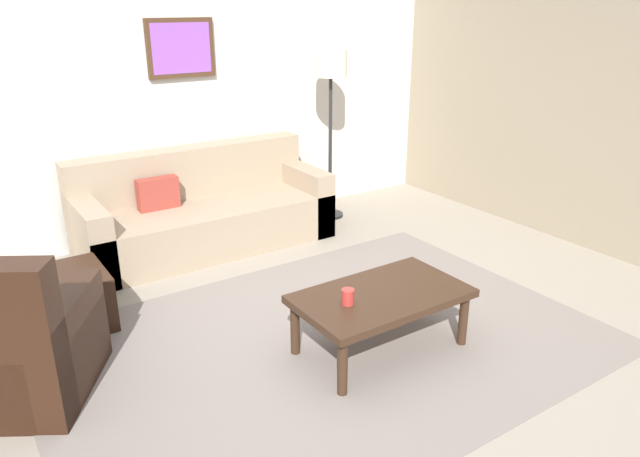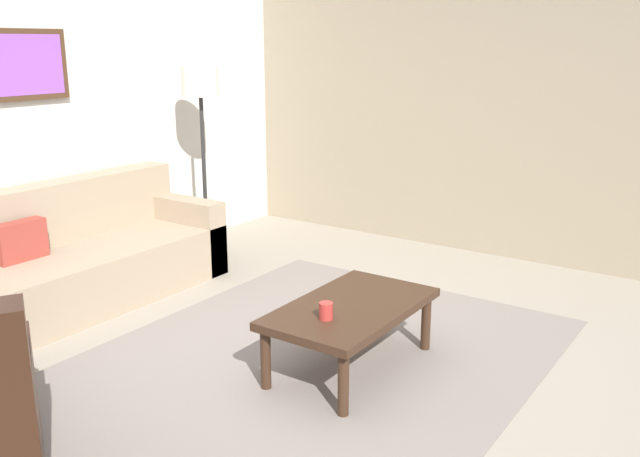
% 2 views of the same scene
% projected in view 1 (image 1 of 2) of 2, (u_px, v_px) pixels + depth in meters
% --- Properties ---
extents(ground_plane, '(8.00, 8.00, 0.00)m').
position_uv_depth(ground_plane, '(326.00, 343.00, 3.99)').
color(ground_plane, gray).
extents(rear_partition, '(6.00, 0.12, 2.80)m').
position_uv_depth(rear_partition, '(168.00, 87.00, 5.51)').
color(rear_partition, silver).
rests_on(rear_partition, ground_plane).
extents(stone_feature_panel, '(0.12, 5.20, 2.80)m').
position_uv_depth(stone_feature_panel, '(618.00, 95.00, 5.05)').
color(stone_feature_panel, gray).
rests_on(stone_feature_panel, ground_plane).
extents(area_rug, '(3.59, 2.53, 0.01)m').
position_uv_depth(area_rug, '(326.00, 343.00, 3.99)').
color(area_rug, gray).
rests_on(area_rug, ground_plane).
extents(couch_main, '(2.27, 0.89, 0.88)m').
position_uv_depth(couch_main, '(202.00, 213.00, 5.54)').
color(couch_main, gray).
rests_on(couch_main, ground_plane).
extents(armchair_leather, '(1.10, 1.10, 0.95)m').
position_uv_depth(armchair_leather, '(8.00, 353.00, 3.32)').
color(armchair_leather, black).
rests_on(armchair_leather, ground_plane).
extents(ottoman, '(0.56, 0.56, 0.40)m').
position_uv_depth(ottoman, '(65.00, 301.00, 4.13)').
color(ottoman, black).
rests_on(ottoman, ground_plane).
extents(coffee_table, '(1.10, 0.64, 0.41)m').
position_uv_depth(coffee_table, '(381.00, 300.00, 3.81)').
color(coffee_table, '#382316').
rests_on(coffee_table, ground_plane).
extents(cup, '(0.08, 0.08, 0.10)m').
position_uv_depth(cup, '(348.00, 297.00, 3.63)').
color(cup, '#B2332D').
rests_on(cup, coffee_table).
extents(lamp_standing, '(0.32, 0.32, 1.71)m').
position_uv_depth(lamp_standing, '(331.00, 81.00, 5.86)').
color(lamp_standing, black).
rests_on(lamp_standing, ground_plane).
extents(framed_artwork, '(0.63, 0.04, 0.52)m').
position_uv_depth(framed_artwork, '(181.00, 48.00, 5.38)').
color(framed_artwork, '#472D1C').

